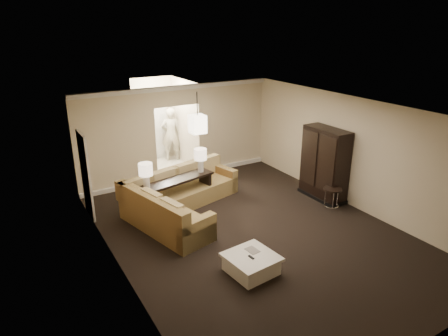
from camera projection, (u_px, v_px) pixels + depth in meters
ground at (254, 233)px, 9.04m from camera, size 8.00×8.00×0.00m
wall_back at (178, 133)px, 11.78m from camera, size 6.00×0.04×2.80m
wall_front at (427, 270)px, 5.33m from camera, size 6.00×0.04×2.80m
wall_left at (117, 207)px, 7.12m from camera, size 0.04×8.00×2.80m
wall_right at (354, 153)px, 9.99m from camera, size 0.04×8.00×2.80m
ceiling at (257, 111)px, 8.07m from camera, size 6.00×8.00×0.02m
crown_molding at (177, 88)px, 11.28m from camera, size 6.00×0.10×0.12m
baseboard at (180, 176)px, 12.21m from camera, size 6.00×0.10×0.12m
side_door at (86, 175)px, 9.52m from camera, size 0.05×0.90×2.10m
foyer at (161, 126)px, 12.90m from camera, size 1.44×2.02×2.80m
sectional_sofa at (179, 199)px, 9.86m from camera, size 3.34×3.13×0.95m
coffee_table at (251, 264)px, 7.59m from camera, size 0.98×0.98×0.38m
console_table at (176, 192)px, 10.01m from camera, size 2.17×0.90×0.82m
armoire at (324, 165)px, 10.54m from camera, size 0.57×1.34×1.93m
drink_table at (332, 194)px, 10.06m from camera, size 0.46×0.46×0.57m
table_lamp_left at (146, 172)px, 9.23m from camera, size 0.33×0.33×0.62m
table_lamp_right at (200, 157)px, 10.26m from camera, size 0.33×0.33×0.62m
pendant_light at (198, 124)px, 10.54m from camera, size 0.38×0.38×1.09m
person at (171, 132)px, 13.42m from camera, size 0.84×0.69×2.01m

